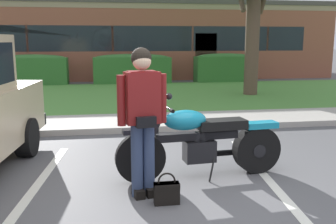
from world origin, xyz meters
TOP-DOWN VIEW (x-y plane):
  - ground_plane at (0.00, 0.00)m, footprint 140.00×140.00m
  - curb_strip at (0.00, 3.39)m, footprint 60.00×0.20m
  - concrete_walk at (0.00, 4.24)m, footprint 60.00×1.50m
  - grass_lawn at (0.00, 8.35)m, footprint 60.00×6.73m
  - stall_stripe_0 at (-1.69, 0.20)m, footprint 0.57×4.39m
  - stall_stripe_1 at (1.27, 0.20)m, footprint 0.57×4.39m
  - motorcycle at (0.54, 0.72)m, footprint 2.24×0.82m
  - rider_person at (-0.36, 0.22)m, footprint 0.56×0.34m
  - handbag at (-0.13, -0.07)m, footprint 0.28×0.13m
  - hedge_center_left at (-3.61, 11.99)m, footprint 2.70×0.90m
  - hedge_center_right at (0.33, 11.99)m, footprint 3.15×0.90m
  - hedge_right at (4.27, 11.99)m, footprint 2.51×0.90m
  - brick_building at (-0.42, 17.87)m, footprint 21.13×9.46m

SIDE VIEW (x-z plane):
  - ground_plane at x=0.00m, z-range 0.00..0.00m
  - stall_stripe_0 at x=-1.69m, z-range 0.00..0.01m
  - stall_stripe_1 at x=1.27m, z-range 0.00..0.01m
  - grass_lawn at x=0.00m, z-range 0.00..0.06m
  - concrete_walk at x=0.00m, z-range 0.00..0.08m
  - curb_strip at x=0.00m, z-range 0.00..0.12m
  - handbag at x=-0.13m, z-range -0.04..0.32m
  - motorcycle at x=0.54m, z-range -0.11..1.07m
  - hedge_center_left at x=-3.61m, z-range 0.03..1.27m
  - hedge_center_right at x=0.33m, z-range 0.03..1.27m
  - hedge_right at x=4.27m, z-range 0.03..1.27m
  - rider_person at x=-0.36m, z-range 0.14..1.84m
  - brick_building at x=-0.42m, z-range 0.00..3.58m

